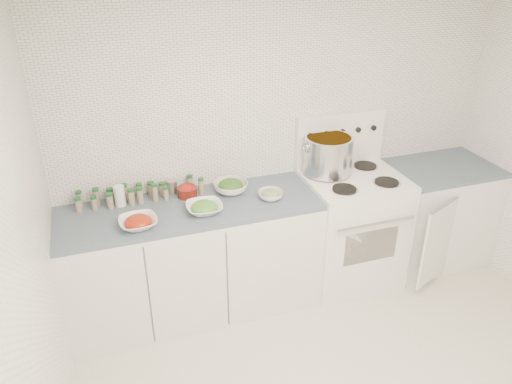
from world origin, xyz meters
name	(u,v)px	position (x,y,z in m)	size (l,w,h in m)	color
room_walls	(397,175)	(0.00, 0.00, 1.56)	(3.54, 3.04, 2.52)	white
counter_left	(194,259)	(-0.82, 1.19, 0.45)	(1.85, 0.62, 0.90)	white
stove	(350,225)	(0.48, 1.19, 0.50)	(0.76, 0.70, 1.36)	white
counter_right	(433,214)	(1.30, 1.19, 0.45)	(0.89, 0.79, 0.90)	white
stock_pot	(328,153)	(0.31, 1.32, 1.10)	(0.40, 0.38, 0.29)	silver
bowl_tomato	(138,222)	(-1.20, 1.03, 0.94)	(0.26, 0.26, 0.08)	white
bowl_snowpea	(204,207)	(-0.74, 1.08, 0.94)	(0.26, 0.26, 0.08)	white
bowl_broccoli	(231,186)	(-0.49, 1.31, 0.95)	(0.31, 0.31, 0.10)	white
bowl_zucchini	(271,194)	(-0.24, 1.12, 0.93)	(0.24, 0.24, 0.07)	white
bowl_pepper	(187,191)	(-0.81, 1.35, 0.94)	(0.14, 0.14, 0.09)	#5C180F
salt_canister	(120,196)	(-1.28, 1.37, 0.97)	(0.07, 0.07, 0.15)	white
tin_can	(172,186)	(-0.90, 1.45, 0.95)	(0.07, 0.07, 0.10)	#A09B87
spice_cluster	(133,194)	(-1.19, 1.40, 0.96)	(0.91, 0.16, 0.13)	gray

